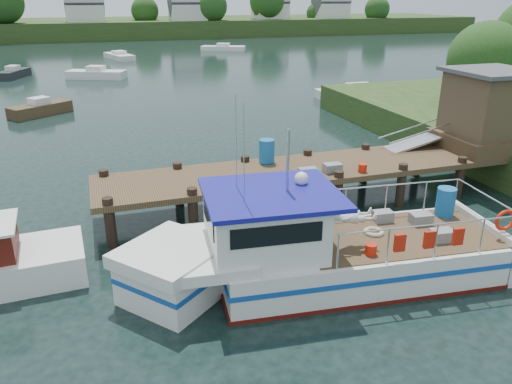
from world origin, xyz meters
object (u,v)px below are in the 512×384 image
object	(u,v)px
moored_far	(223,48)
moored_e	(14,73)
lobster_boat	(311,251)
moored_c	(360,93)
moored_b	(96,74)
moored_rowboat	(40,109)
dock	(431,132)
moored_d	(119,56)

from	to	relation	value
moored_far	moored_e	xyz separation A→B (m)	(-24.21, -16.78, 0.04)
lobster_boat	moored_c	world-z (taller)	lobster_boat
lobster_boat	moored_e	distance (m)	42.13
moored_far	moored_b	world-z (taller)	moored_b
moored_c	lobster_boat	bearing A→B (deg)	-110.62
lobster_boat	moored_c	size ratio (longest dim) A/B	1.59
moored_rowboat	moored_e	size ratio (longest dim) A/B	0.93
moored_far	moored_e	size ratio (longest dim) A/B	1.47
lobster_boat	moored_rowboat	world-z (taller)	lobster_boat
dock	moored_d	world-z (taller)	dock
dock	moored_c	bearing A→B (deg)	68.52
lobster_boat	moored_far	xyz separation A→B (m)	(12.71, 57.31, -0.53)
moored_e	moored_c	bearing A→B (deg)	-23.98
dock	moored_c	xyz separation A→B (m)	(6.77, 17.20, -1.86)
lobster_boat	moored_rowboat	size ratio (longest dim) A/B	2.67
moored_b	dock	bearing A→B (deg)	-81.29
moored_b	moored_d	world-z (taller)	moored_b
moored_d	dock	bearing A→B (deg)	-66.09
moored_c	moored_d	world-z (taller)	moored_c
moored_d	moored_e	world-z (taller)	moored_e
moored_rowboat	moored_e	world-z (taller)	moored_rowboat
moored_e	moored_far	bearing A→B (deg)	46.60
moored_b	moored_e	size ratio (longest dim) A/B	1.30
moored_far	moored_d	bearing A→B (deg)	-150.98
moored_far	lobster_boat	bearing A→B (deg)	-93.42
moored_c	moored_d	bearing A→B (deg)	128.36
moored_b	moored_e	xyz separation A→B (m)	(-7.17, 2.92, -0.02)
moored_rowboat	moored_e	xyz separation A→B (m)	(-3.37, 17.12, -0.01)
moored_c	dock	bearing A→B (deg)	-100.01
moored_far	moored_rowboat	bearing A→B (deg)	-112.49
lobster_boat	moored_b	size ratio (longest dim) A/B	1.90
moored_b	moored_e	distance (m)	7.75
moored_rowboat	moored_e	distance (m)	17.45
dock	moored_d	size ratio (longest dim) A/B	2.82
moored_rowboat	moored_d	bearing A→B (deg)	70.51
moored_rowboat	lobster_boat	bearing A→B (deg)	-77.06
dock	moored_b	xyz separation A→B (m)	(-11.46, 32.63, -1.82)
moored_far	moored_c	size ratio (longest dim) A/B	0.95
lobster_boat	moored_e	xyz separation A→B (m)	(-11.50, 40.53, -0.50)
lobster_boat	moored_rowboat	bearing A→B (deg)	114.89
lobster_boat	moored_e	bearing A→B (deg)	111.58
moored_d	moored_e	xyz separation A→B (m)	(-10.17, -11.69, 0.06)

